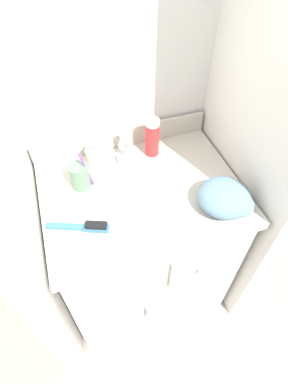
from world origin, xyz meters
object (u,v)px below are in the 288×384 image
hairbrush (87,227)px  soap_dispenser (96,155)px  shaving_cream_can (152,137)px  toothbrush_cup (80,176)px  hand_towel (227,198)px

hairbrush → soap_dispenser: bearing=92.6°
soap_dispenser → shaving_cream_can: shaving_cream_can is taller
toothbrush_cup → soap_dispenser: toothbrush_cup is taller
soap_dispenser → hand_towel: 0.52m
soap_dispenser → hand_towel: size_ratio=0.68×
toothbrush_cup → soap_dispenser: bearing=50.3°
soap_dispenser → hairbrush: 0.31m
toothbrush_cup → hairbrush: bearing=-96.1°
hairbrush → hand_towel: 0.49m
toothbrush_cup → hairbrush: 0.20m
shaving_cream_can → hand_towel: 0.38m
soap_dispenser → hairbrush: size_ratio=0.62×
hand_towel → shaving_cream_can: bearing=113.8°
toothbrush_cup → hand_towel: (0.46, -0.25, -0.01)m
soap_dispenser → hand_towel: bearing=-42.2°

